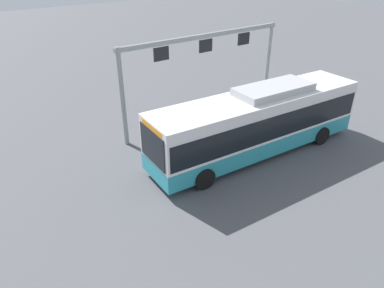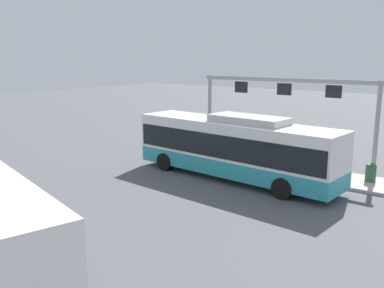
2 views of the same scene
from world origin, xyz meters
name	(u,v)px [view 1 (image 1 of 2)]	position (x,y,z in m)	size (l,w,h in m)	color
ground_plane	(254,152)	(0.00, 0.00, 0.00)	(120.00, 120.00, 0.00)	#56565B
platform_curb	(246,120)	(-2.34, -3.03, 0.08)	(10.00, 2.80, 0.16)	#B2ADA3
bus_main	(258,120)	(-0.01, 0.00, 1.81)	(11.76, 3.42, 3.46)	teal
person_boarding	(176,136)	(3.20, -2.50, 0.89)	(0.41, 0.57, 1.67)	slate
person_waiting_near	(197,123)	(1.59, -2.85, 1.05)	(0.51, 0.60, 1.67)	maroon
person_waiting_mid	(218,117)	(0.15, -2.79, 1.05)	(0.41, 0.57, 1.67)	maroon
platform_sign_gantry	(206,57)	(-0.50, -4.81, 3.84)	(11.14, 0.24, 5.20)	gray
trash_bin	(284,97)	(-6.11, -3.33, 0.61)	(0.52, 0.52, 0.90)	#2D5133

